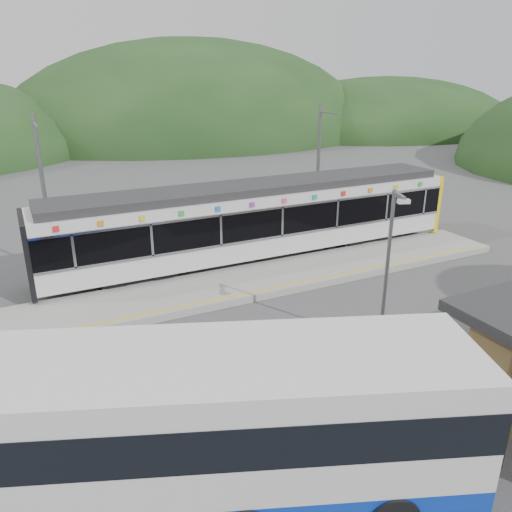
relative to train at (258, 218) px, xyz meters
name	(u,v)px	position (x,y,z in m)	size (l,w,h in m)	color
ground	(281,319)	(-2.03, -6.00, -2.06)	(120.00, 120.00, 0.00)	#4C4C4F
hills	(337,251)	(4.16, -0.71, -2.06)	(146.00, 149.00, 26.00)	#1E3D19
platform	(244,283)	(-2.03, -2.70, -1.91)	(26.00, 3.20, 0.30)	#9E9E99
yellow_line	(257,291)	(-2.03, -4.00, -1.76)	(26.00, 0.10, 0.01)	yellow
train	(258,218)	(0.00, 0.00, 0.00)	(20.44, 3.01, 3.74)	black
catenary_mast_west	(44,194)	(-9.03, 2.56, 1.58)	(0.18, 1.80, 7.00)	slate
catenary_mast_east	(318,168)	(4.97, 2.56, 1.58)	(0.18, 1.80, 7.00)	slate
bus	(168,434)	(-8.12, -12.20, -0.41)	(12.76, 7.26, 3.43)	#0C33B8
lamp_post	(391,256)	(0.11, -9.12, 1.09)	(0.43, 0.99, 5.25)	slate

